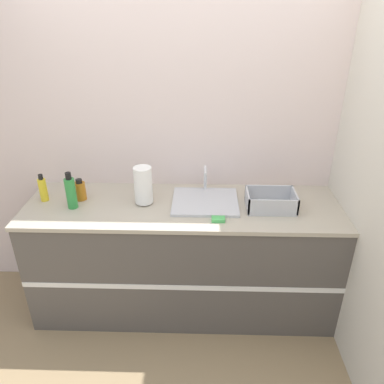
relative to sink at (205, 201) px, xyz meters
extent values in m
plane|color=#937A56|center=(-0.16, -0.38, -0.94)|extent=(12.00, 12.00, 0.00)
cube|color=silver|center=(-0.16, 0.33, 0.36)|extent=(4.67, 0.06, 2.60)
cube|color=beige|center=(1.01, -0.04, 0.36)|extent=(0.06, 2.68, 2.60)
cube|color=#514C47|center=(-0.16, -0.04, -0.50)|extent=(2.27, 0.68, 0.90)
cube|color=white|center=(-0.16, -0.37, -0.50)|extent=(2.27, 0.01, 0.04)
cube|color=#B2A893|center=(-0.16, -0.04, -0.03)|extent=(2.29, 0.70, 0.03)
cube|color=silver|center=(0.00, -0.01, -0.01)|extent=(0.48, 0.42, 0.02)
cylinder|color=silver|center=(0.00, 0.18, 0.10)|extent=(0.02, 0.02, 0.18)
cylinder|color=silver|center=(0.00, 0.12, 0.19)|extent=(0.02, 0.13, 0.02)
cylinder|color=#4C4C51|center=(-0.44, -0.02, -0.01)|extent=(0.10, 0.10, 0.01)
cylinder|color=white|center=(-0.44, -0.02, 0.13)|extent=(0.13, 0.13, 0.27)
cube|color=#B7BABF|center=(0.46, -0.07, -0.01)|extent=(0.34, 0.24, 0.01)
cube|color=#B7BABF|center=(0.46, -0.18, 0.05)|extent=(0.34, 0.01, 0.11)
cube|color=#B7BABF|center=(0.46, 0.04, 0.05)|extent=(0.34, 0.01, 0.11)
cube|color=#B7BABF|center=(0.30, -0.07, 0.05)|extent=(0.01, 0.24, 0.11)
cube|color=#B7BABF|center=(0.63, -0.07, 0.05)|extent=(0.01, 0.24, 0.11)
cylinder|color=#B26B19|center=(-0.92, 0.02, 0.05)|extent=(0.08, 0.08, 0.13)
cylinder|color=black|center=(-0.92, 0.02, 0.13)|extent=(0.05, 0.05, 0.03)
cylinder|color=#2D8C3D|center=(-0.94, -0.10, 0.10)|extent=(0.07, 0.07, 0.22)
cylinder|color=black|center=(-0.94, -0.10, 0.23)|extent=(0.04, 0.04, 0.05)
cylinder|color=yellow|center=(-1.18, 0.00, 0.07)|extent=(0.06, 0.06, 0.17)
cylinder|color=black|center=(-1.18, 0.00, 0.17)|extent=(0.03, 0.03, 0.04)
cube|color=#4CB259|center=(0.09, -0.26, 0.00)|extent=(0.09, 0.06, 0.02)
camera|label=1|loc=(-0.03, -2.40, 1.30)|focal=35.00mm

